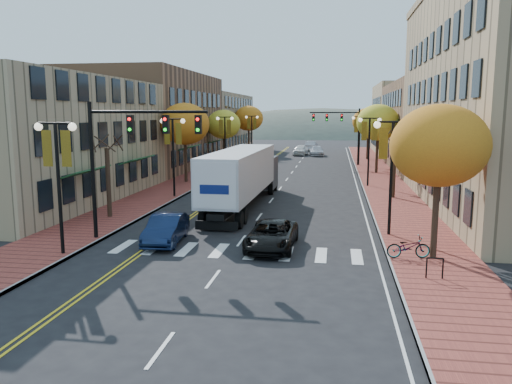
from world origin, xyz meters
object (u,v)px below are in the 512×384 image
at_px(black_suv, 272,235).
at_px(bicycle, 408,247).
at_px(semi_truck, 244,173).
at_px(navy_sedan, 166,229).

height_order(black_suv, bicycle, black_suv).
relative_size(semi_truck, bicycle, 8.53).
relative_size(navy_sedan, bicycle, 2.29).
bearing_deg(navy_sedan, semi_truck, 73.34).
bearing_deg(black_suv, bicycle, -8.86).
xyz_separation_m(navy_sedan, bicycle, (11.53, -1.37, -0.07)).
xyz_separation_m(semi_truck, black_suv, (3.25, -10.40, -1.69)).
distance_m(semi_truck, bicycle, 14.97).
distance_m(navy_sedan, black_suv, 5.36).
xyz_separation_m(navy_sedan, black_suv, (5.36, -0.27, -0.05)).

